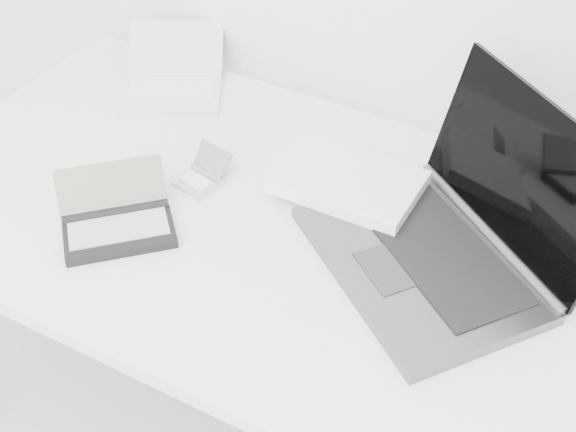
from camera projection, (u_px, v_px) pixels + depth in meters
The scene contains 5 objects.
desk at pixel (313, 252), 1.48m from camera, with size 1.60×0.80×0.73m.
laptop_large at pixel (424, 223), 1.40m from camera, with size 0.62×0.54×0.28m.
netbook_open_white at pixel (173, 81), 1.80m from camera, with size 0.32×0.34×0.09m.
pda_silver at pixel (201, 177), 1.55m from camera, with size 0.10×0.11×0.06m.
palmtop_charcoal at pixel (117, 222), 1.44m from camera, with size 0.25×0.25×0.10m.
Camera 1 is at (0.47, 0.59, 1.71)m, focal length 50.00 mm.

